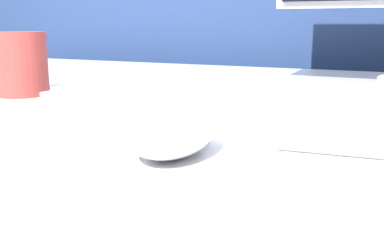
{
  "coord_description": "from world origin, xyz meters",
  "views": [
    {
      "loc": [
        0.19,
        -0.57,
        0.81
      ],
      "look_at": [
        0.02,
        -0.2,
        0.72
      ],
      "focal_mm": 42.0,
      "sensor_mm": 36.0,
      "label": 1
    }
  ],
  "objects": [
    {
      "name": "partition_panel",
      "position": [
        0.0,
        0.7,
        0.71
      ],
      "size": [
        5.0,
        0.03,
        1.42
      ],
      "color": "navy",
      "rests_on": "ground_plane"
    },
    {
      "name": "keyboard",
      "position": [
        -0.03,
        -0.05,
        0.71
      ],
      "size": [
        0.47,
        0.16,
        0.02
      ],
      "rotation": [
        0.0,
        0.0,
        -0.07
      ],
      "color": "white",
      "rests_on": "desk"
    },
    {
      "name": "pen",
      "position": [
        0.17,
        -0.18,
        0.7
      ],
      "size": [
        0.13,
        0.02,
        0.01
      ],
      "rotation": [
        0.0,
        0.0,
        0.08
      ],
      "color": "#99999E",
      "rests_on": "desk"
    },
    {
      "name": "computer_mouse_near",
      "position": [
        0.02,
        -0.23,
        0.72
      ],
      "size": [
        0.09,
        0.13,
        0.04
      ],
      "rotation": [
        0.0,
        0.0,
        0.15
      ],
      "color": "white",
      "rests_on": "desk"
    },
    {
      "name": "mug",
      "position": [
        -0.34,
        -0.04,
        0.75
      ],
      "size": [
        0.08,
        0.08,
        0.1
      ],
      "color": "#A33833",
      "rests_on": "desk"
    }
  ]
}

